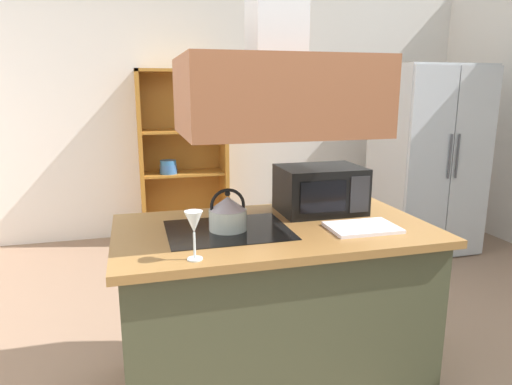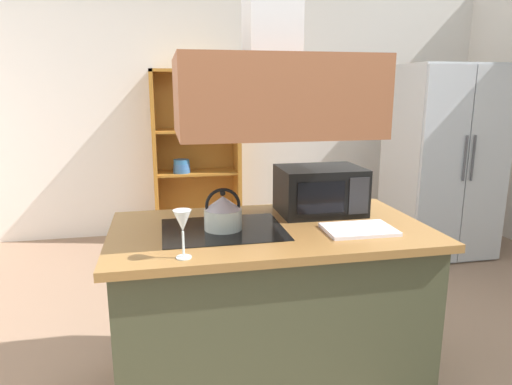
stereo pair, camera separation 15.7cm
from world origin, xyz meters
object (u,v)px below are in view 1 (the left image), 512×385
object	(u,v)px
microwave	(320,189)
dish_cabinet	(183,165)
refrigerator	(426,160)
cutting_board	(362,227)
wine_glass_on_counter	(194,224)
kettle	(228,213)

from	to	relation	value
microwave	dish_cabinet	bearing A→B (deg)	101.43
refrigerator	cutting_board	world-z (taller)	refrigerator
cutting_board	microwave	distance (m)	0.39
microwave	wine_glass_on_counter	distance (m)	0.97
refrigerator	dish_cabinet	size ratio (longest dim) A/B	1.02
wine_glass_on_counter	cutting_board	bearing A→B (deg)	12.47
refrigerator	microwave	world-z (taller)	refrigerator
cutting_board	wine_glass_on_counter	bearing A→B (deg)	-167.53
kettle	cutting_board	xyz separation A→B (m)	(0.65, -0.16, -0.08)
dish_cabinet	refrigerator	bearing A→B (deg)	-23.62
refrigerator	microwave	bearing A→B (deg)	-139.68
refrigerator	wine_glass_on_counter	world-z (taller)	refrigerator
cutting_board	wine_glass_on_counter	distance (m)	0.90
refrigerator	wine_glass_on_counter	distance (m)	3.28
kettle	wine_glass_on_counter	world-z (taller)	kettle
cutting_board	microwave	world-z (taller)	microwave
refrigerator	kettle	distance (m)	2.90
dish_cabinet	kettle	size ratio (longest dim) A/B	8.47
refrigerator	microwave	xyz separation A→B (m)	(-1.77, -1.50, 0.13)
cutting_board	wine_glass_on_counter	size ratio (longest dim) A/B	1.65
cutting_board	dish_cabinet	bearing A→B (deg)	101.46
kettle	microwave	size ratio (longest dim) A/B	0.46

